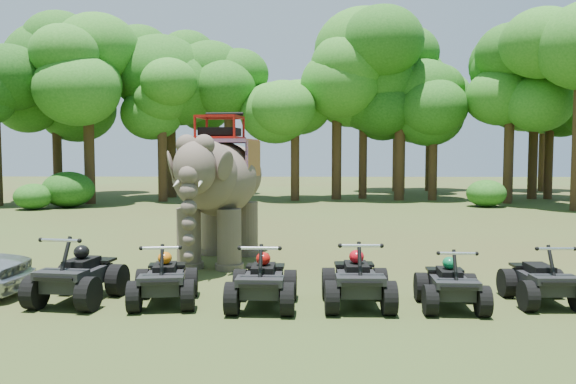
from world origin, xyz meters
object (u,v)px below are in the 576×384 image
at_px(atv_2, 263,274).
at_px(atv_4, 451,277).
at_px(atv_1, 164,273).
at_px(atv_0, 78,268).
at_px(atv_3, 357,272).
at_px(elephant, 219,187).
at_px(atv_5, 542,273).

bearing_deg(atv_2, atv_4, 1.58).
xyz_separation_m(atv_1, atv_2, (1.89, -0.18, 0.02)).
distance_m(atv_1, atv_4, 5.37).
distance_m(atv_0, atv_4, 7.07).
distance_m(atv_0, atv_3, 5.36).
height_order(atv_2, atv_4, atv_2).
height_order(atv_2, atv_3, atv_3).
height_order(elephant, atv_2, elephant).
height_order(atv_0, atv_4, atv_0).
height_order(elephant, atv_3, elephant).
distance_m(atv_1, atv_2, 1.89).
bearing_deg(atv_1, atv_5, -6.28).
xyz_separation_m(atv_1, atv_3, (3.65, -0.09, 0.04)).
height_order(elephant, atv_0, elephant).
relative_size(atv_4, atv_5, 0.97).
xyz_separation_m(atv_0, atv_5, (8.89, 0.06, -0.07)).
bearing_deg(atv_5, atv_0, 179.85).
relative_size(atv_0, atv_1, 1.11).
xyz_separation_m(atv_0, atv_1, (1.70, -0.10, -0.06)).
height_order(atv_4, atv_5, atv_5).
bearing_deg(atv_1, atv_2, -13.08).
height_order(elephant, atv_4, elephant).
bearing_deg(atv_4, atv_0, -179.28).
bearing_deg(atv_3, atv_0, 177.86).
height_order(atv_1, atv_4, atv_1).
relative_size(atv_2, atv_3, 0.97).
bearing_deg(atv_5, elephant, 148.29).
height_order(atv_2, atv_5, atv_2).
bearing_deg(atv_2, atv_0, 177.07).
bearing_deg(elephant, atv_5, -23.62).
bearing_deg(atv_5, atv_1, -179.27).
relative_size(elephant, atv_5, 2.93).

